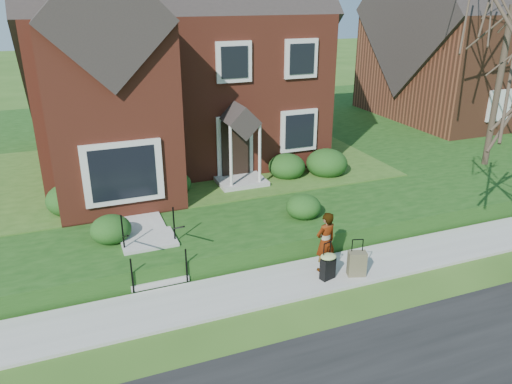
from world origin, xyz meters
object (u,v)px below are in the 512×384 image
woman (325,242)px  front_steps (152,254)px  suitcase_black (328,265)px  suitcase_olive (357,264)px

woman → front_steps: bearing=-34.0°
woman → suitcase_black: 0.59m
front_steps → woman: bearing=-23.0°
suitcase_black → suitcase_olive: size_ratio=1.01×
suitcase_olive → suitcase_black: bearing=-172.2°
front_steps → suitcase_black: bearing=-28.4°
woman → suitcase_black: size_ratio=1.63×
front_steps → suitcase_black: 4.46m
suitcase_olive → front_steps: bearing=171.3°
suitcase_olive → woman: bearing=157.4°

